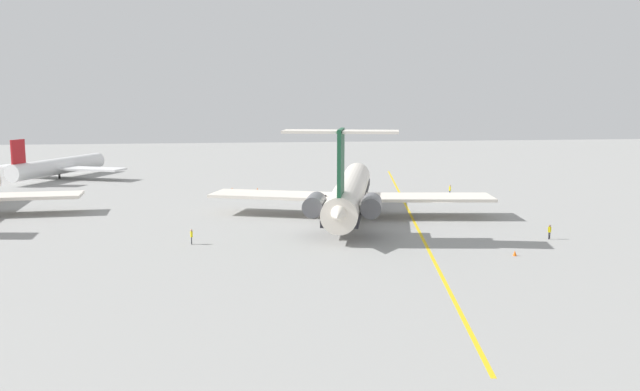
{
  "coord_description": "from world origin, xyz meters",
  "views": [
    {
      "loc": [
        -83.65,
        26.89,
        16.01
      ],
      "look_at": [
        4.22,
        15.1,
        2.93
      ],
      "focal_mm": 38.22,
      "sensor_mm": 36.0,
      "label": 1
    }
  ],
  "objects_px": {
    "ground_crew_near_tail": "(450,189)",
    "safety_cone_wingtip": "(515,253)",
    "airliner_far_right": "(61,166)",
    "ground_crew_near_nose": "(550,230)",
    "safety_cone_tail": "(232,189)",
    "safety_cone_nose": "(257,189)",
    "ground_crew_portside": "(191,235)",
    "main_jetliner": "(349,193)"
  },
  "relations": [
    {
      "from": "ground_crew_near_nose",
      "to": "airliner_far_right",
      "type": "bearing_deg",
      "value": 38.61
    },
    {
      "from": "ground_crew_near_tail",
      "to": "ground_crew_portside",
      "type": "bearing_deg",
      "value": 34.37
    },
    {
      "from": "safety_cone_nose",
      "to": "safety_cone_wingtip",
      "type": "bearing_deg",
      "value": -154.82
    },
    {
      "from": "safety_cone_tail",
      "to": "safety_cone_wingtip",
      "type": "bearing_deg",
      "value": -151.44
    },
    {
      "from": "ground_crew_portside",
      "to": "safety_cone_wingtip",
      "type": "relative_size",
      "value": 3.05
    },
    {
      "from": "airliner_far_right",
      "to": "ground_crew_near_nose",
      "type": "height_order",
      "value": "airliner_far_right"
    },
    {
      "from": "airliner_far_right",
      "to": "ground_crew_near_tail",
      "type": "distance_m",
      "value": 74.98
    },
    {
      "from": "ground_crew_near_nose",
      "to": "ground_crew_near_tail",
      "type": "height_order",
      "value": "ground_crew_near_tail"
    },
    {
      "from": "safety_cone_wingtip",
      "to": "safety_cone_tail",
      "type": "bearing_deg",
      "value": 28.56
    },
    {
      "from": "airliner_far_right",
      "to": "ground_crew_near_nose",
      "type": "relative_size",
      "value": 16.08
    },
    {
      "from": "airliner_far_right",
      "to": "ground_crew_near_tail",
      "type": "xyz_separation_m",
      "value": [
        -32.87,
        -67.38,
        -1.29
      ]
    },
    {
      "from": "main_jetliner",
      "to": "safety_cone_wingtip",
      "type": "bearing_deg",
      "value": -137.19
    },
    {
      "from": "safety_cone_nose",
      "to": "safety_cone_tail",
      "type": "xyz_separation_m",
      "value": [
        0.91,
        4.23,
        0.0
      ]
    },
    {
      "from": "ground_crew_near_nose",
      "to": "safety_cone_tail",
      "type": "distance_m",
      "value": 56.47
    },
    {
      "from": "ground_crew_near_tail",
      "to": "ground_crew_portside",
      "type": "xyz_separation_m",
      "value": [
        -30.87,
        39.22,
        -0.08
      ]
    },
    {
      "from": "safety_cone_nose",
      "to": "safety_cone_wingtip",
      "type": "distance_m",
      "value": 55.72
    },
    {
      "from": "airliner_far_right",
      "to": "main_jetliner",
      "type": "bearing_deg",
      "value": -113.44
    },
    {
      "from": "safety_cone_wingtip",
      "to": "airliner_far_right",
      "type": "bearing_deg",
      "value": 39.57
    },
    {
      "from": "safety_cone_nose",
      "to": "main_jetliner",
      "type": "bearing_deg",
      "value": -158.35
    },
    {
      "from": "ground_crew_near_nose",
      "to": "safety_cone_tail",
      "type": "bearing_deg",
      "value": 31.39
    },
    {
      "from": "safety_cone_nose",
      "to": "safety_cone_tail",
      "type": "distance_m",
      "value": 4.33
    },
    {
      "from": "ground_crew_near_nose",
      "to": "ground_crew_near_tail",
      "type": "distance_m",
      "value": 33.52
    },
    {
      "from": "ground_crew_near_tail",
      "to": "safety_cone_wingtip",
      "type": "height_order",
      "value": "ground_crew_near_tail"
    },
    {
      "from": "ground_crew_near_tail",
      "to": "safety_cone_tail",
      "type": "bearing_deg",
      "value": -21.07
    },
    {
      "from": "safety_cone_wingtip",
      "to": "safety_cone_tail",
      "type": "relative_size",
      "value": 1.0
    },
    {
      "from": "main_jetliner",
      "to": "safety_cone_nose",
      "type": "bearing_deg",
      "value": 35.34
    },
    {
      "from": "ground_crew_near_tail",
      "to": "safety_cone_nose",
      "type": "distance_m",
      "value": 31.95
    },
    {
      "from": "main_jetliner",
      "to": "safety_cone_wingtip",
      "type": "relative_size",
      "value": 76.9
    },
    {
      "from": "safety_cone_wingtip",
      "to": "safety_cone_tail",
      "type": "xyz_separation_m",
      "value": [
        51.33,
        27.94,
        0.0
      ]
    },
    {
      "from": "ground_crew_near_tail",
      "to": "safety_cone_wingtip",
      "type": "relative_size",
      "value": 3.27
    },
    {
      "from": "airliner_far_right",
      "to": "ground_crew_portside",
      "type": "xyz_separation_m",
      "value": [
        -63.74,
        -28.16,
        -1.37
      ]
    },
    {
      "from": "ground_crew_portside",
      "to": "safety_cone_nose",
      "type": "height_order",
      "value": "ground_crew_portside"
    },
    {
      "from": "airliner_far_right",
      "to": "safety_cone_wingtip",
      "type": "bearing_deg",
      "value": -117.38
    },
    {
      "from": "ground_crew_near_nose",
      "to": "safety_cone_tail",
      "type": "height_order",
      "value": "ground_crew_near_nose"
    },
    {
      "from": "airliner_far_right",
      "to": "safety_cone_wingtip",
      "type": "distance_m",
      "value": 95.32
    },
    {
      "from": "safety_cone_nose",
      "to": "ground_crew_portside",
      "type": "bearing_deg",
      "value": 167.75
    },
    {
      "from": "ground_crew_near_tail",
      "to": "safety_cone_nose",
      "type": "relative_size",
      "value": 3.27
    },
    {
      "from": "ground_crew_near_tail",
      "to": "safety_cone_wingtip",
      "type": "xyz_separation_m",
      "value": [
        -40.59,
        6.68,
        -0.87
      ]
    },
    {
      "from": "airliner_far_right",
      "to": "safety_cone_nose",
      "type": "relative_size",
      "value": 48.55
    },
    {
      "from": "airliner_far_right",
      "to": "safety_cone_wingtip",
      "type": "xyz_separation_m",
      "value": [
        -73.46,
        -60.7,
        -2.16
      ]
    },
    {
      "from": "ground_crew_portside",
      "to": "ground_crew_near_nose",
      "type": "bearing_deg",
      "value": -5.7
    },
    {
      "from": "main_jetliner",
      "to": "ground_crew_near_tail",
      "type": "height_order",
      "value": "main_jetliner"
    }
  ]
}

